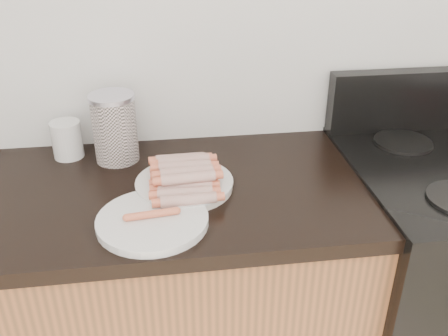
{
  "coord_description": "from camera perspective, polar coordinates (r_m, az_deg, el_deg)",
  "views": [
    {
      "loc": [
        -0.14,
        0.52,
        1.59
      ],
      "look_at": [
        0.01,
        1.62,
        0.99
      ],
      "focal_mm": 40.0,
      "sensor_mm": 36.0,
      "label": 1
    }
  ],
  "objects": [
    {
      "name": "wall_back",
      "position": [
        1.52,
        -2.42,
        17.36
      ],
      "size": [
        4.0,
        0.04,
        2.6
      ],
      "primitive_type": "cube",
      "color": "silver",
      "rests_on": "ground"
    },
    {
      "name": "stove_panel",
      "position": [
        1.81,
        23.56,
        7.3
      ],
      "size": [
        0.76,
        0.06,
        0.2
      ],
      "primitive_type": "cube",
      "color": "black",
      "rests_on": "stove"
    },
    {
      "name": "burner_far_left",
      "position": [
        1.67,
        19.78,
        2.81
      ],
      "size": [
        0.18,
        0.18,
        0.01
      ],
      "primitive_type": "cylinder",
      "color": "black",
      "rests_on": "stove"
    },
    {
      "name": "main_plate",
      "position": [
        1.35,
        -4.54,
        -1.99
      ],
      "size": [
        0.33,
        0.33,
        0.02
      ],
      "primitive_type": "cylinder",
      "rotation": [
        0.0,
        0.0,
        -0.35
      ],
      "color": "white",
      "rests_on": "counter_slab"
    },
    {
      "name": "side_plate",
      "position": [
        1.22,
        -8.18,
        -5.98
      ],
      "size": [
        0.3,
        0.3,
        0.02
      ],
      "primitive_type": "cylinder",
      "rotation": [
        0.0,
        0.0,
        0.13
      ],
      "color": "silver",
      "rests_on": "counter_slab"
    },
    {
      "name": "hotdog_pile",
      "position": [
        1.34,
        -4.59,
        -0.8
      ],
      "size": [
        0.14,
        0.26,
        0.06
      ],
      "rotation": [
        0.0,
        0.0,
        -0.0
      ],
      "color": "maroon",
      "rests_on": "main_plate"
    },
    {
      "name": "plain_sausages",
      "position": [
        1.21,
        -8.24,
        -5.24
      ],
      "size": [
        0.12,
        0.03,
        0.02
      ],
      "rotation": [
        0.0,
        0.0,
        0.12
      ],
      "color": "#DA6438",
      "rests_on": "side_plate"
    },
    {
      "name": "canister",
      "position": [
        1.49,
        -12.38,
        4.51
      ],
      "size": [
        0.13,
        0.13,
        0.2
      ],
      "rotation": [
        0.0,
        0.0,
        0.23
      ],
      "color": "silver",
      "rests_on": "counter_slab"
    },
    {
      "name": "mug",
      "position": [
        1.57,
        -17.51,
        3.12
      ],
      "size": [
        0.11,
        0.11,
        0.11
      ],
      "primitive_type": "cylinder",
      "rotation": [
        0.0,
        0.0,
        0.22
      ],
      "color": "white",
      "rests_on": "counter_slab"
    }
  ]
}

